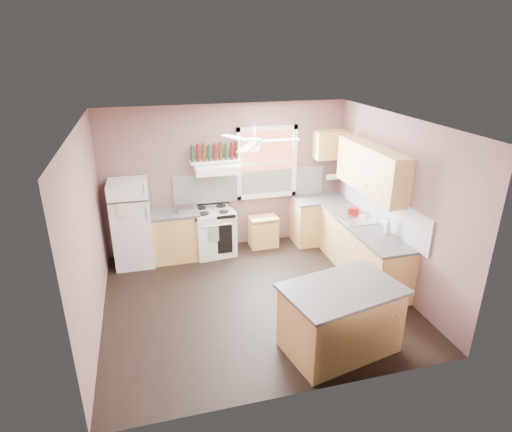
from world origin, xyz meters
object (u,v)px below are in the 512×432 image
object	(u,v)px
stove	(214,232)
island	(340,320)
refrigerator	(132,224)
toaster	(185,207)
cart	(263,233)

from	to	relation	value
stove	island	world-z (taller)	same
refrigerator	island	bearing A→B (deg)	-49.38
toaster	island	size ratio (longest dim) A/B	0.21
refrigerator	toaster	size ratio (longest dim) A/B	5.48
stove	cart	world-z (taller)	stove
refrigerator	cart	distance (m)	2.45
refrigerator	stove	size ratio (longest dim) A/B	1.79
island	refrigerator	bearing A→B (deg)	117.55
toaster	cart	bearing A→B (deg)	2.69
refrigerator	toaster	xyz separation A→B (m)	(0.93, -0.03, 0.22)
cart	island	size ratio (longest dim) A/B	0.39
cart	island	xyz separation A→B (m)	(0.12, -3.14, 0.17)
stove	refrigerator	bearing A→B (deg)	175.92
stove	island	bearing A→B (deg)	-76.24
stove	island	xyz separation A→B (m)	(1.09, -3.09, 0.00)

